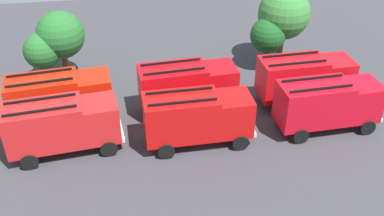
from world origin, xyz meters
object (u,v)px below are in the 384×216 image
(fire_truck_0, at_px, (62,124))
(tree_1, at_px, (61,35))
(traffic_cone_1, at_px, (184,90))
(fire_truck_1, at_px, (197,116))
(fire_truck_3, at_px, (60,96))
(fire_truck_5, at_px, (305,77))
(firefighter_0, at_px, (145,79))
(fire_truck_4, at_px, (187,85))
(tree_2, at_px, (268,35))
(tree_3, at_px, (284,14))
(tree_0, at_px, (42,51))
(fire_truck_2, at_px, (328,103))
(firefighter_1, at_px, (225,111))
(traffic_cone_0, at_px, (41,101))

(fire_truck_0, distance_m, tree_1, 9.98)
(tree_1, distance_m, traffic_cone_1, 10.66)
(fire_truck_0, bearing_deg, fire_truck_1, -9.59)
(fire_truck_3, bearing_deg, fire_truck_5, -7.06)
(firefighter_0, height_order, traffic_cone_1, firefighter_0)
(fire_truck_4, bearing_deg, fire_truck_3, 176.22)
(tree_2, bearing_deg, fire_truck_4, -144.32)
(tree_3, bearing_deg, traffic_cone_1, -156.28)
(tree_1, bearing_deg, tree_2, -2.54)
(tree_0, relative_size, traffic_cone_1, 7.31)
(fire_truck_2, bearing_deg, fire_truck_1, 178.80)
(fire_truck_0, xyz_separation_m, tree_2, (16.15, 9.04, 0.95))
(fire_truck_1, xyz_separation_m, tree_0, (-10.75, 9.48, 0.89))
(firefighter_0, distance_m, tree_0, 8.32)
(fire_truck_3, distance_m, firefighter_1, 11.63)
(fire_truck_2, bearing_deg, tree_3, 86.98)
(traffic_cone_0, relative_size, traffic_cone_1, 1.12)
(fire_truck_1, xyz_separation_m, fire_truck_2, (9.04, 0.26, 0.00))
(fire_truck_2, xyz_separation_m, tree_3, (0.03, 10.15, 2.40))
(fire_truck_0, xyz_separation_m, traffic_cone_1, (8.60, 5.96, -1.84))
(fire_truck_2, bearing_deg, fire_truck_4, 154.66)
(fire_truck_3, xyz_separation_m, tree_3, (18.14, 6.49, 2.40))
(fire_truck_0, height_order, fire_truck_2, same)
(fire_truck_4, bearing_deg, fire_truck_5, -5.76)
(fire_truck_3, distance_m, traffic_cone_0, 3.67)
(tree_3, relative_size, traffic_cone_1, 10.93)
(fire_truck_0, relative_size, fire_truck_1, 1.02)
(firefighter_0, distance_m, traffic_cone_0, 8.19)
(firefighter_0, xyz_separation_m, traffic_cone_1, (2.90, -1.24, -0.61))
(tree_0, xyz_separation_m, traffic_cone_1, (10.73, -3.07, -2.74))
(fire_truck_2, relative_size, tree_2, 1.58)
(traffic_cone_0, bearing_deg, firefighter_1, -18.00)
(fire_truck_2, distance_m, fire_truck_4, 9.86)
(fire_truck_4, bearing_deg, fire_truck_2, -27.04)
(fire_truck_2, relative_size, tree_0, 1.62)
(tree_2, xyz_separation_m, tree_3, (1.53, 0.91, 1.45))
(fire_truck_3, distance_m, firefighter_0, 7.31)
(firefighter_1, relative_size, tree_3, 0.25)
(fire_truck_0, distance_m, tree_3, 20.43)
(fire_truck_2, relative_size, tree_1, 1.24)
(fire_truck_3, relative_size, tree_0, 1.64)
(tree_3, xyz_separation_m, traffic_cone_1, (-9.08, -3.99, -4.24))
(traffic_cone_1, bearing_deg, traffic_cone_0, 179.74)
(fire_truck_4, relative_size, firefighter_1, 4.36)
(fire_truck_5, bearing_deg, traffic_cone_0, 170.15)
(fire_truck_2, relative_size, firefighter_0, 4.44)
(fire_truck_5, relative_size, tree_1, 1.24)
(fire_truck_5, bearing_deg, fire_truck_3, 177.49)
(fire_truck_5, xyz_separation_m, firefighter_1, (-6.41, -1.72, -1.21))
(traffic_cone_0, bearing_deg, tree_2, 9.28)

